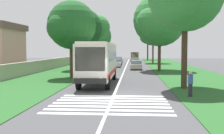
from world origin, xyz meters
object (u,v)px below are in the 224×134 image
roadside_tree_left_3 (97,28)px  roadside_tree_right_2 (147,37)px  trailing_car_0 (136,65)px  roadside_tree_right_1 (158,22)px  trailing_car_2 (117,62)px  roadside_tree_left_2 (81,29)px  roadside_tree_left_0 (96,37)px  roadside_tree_left_1 (71,26)px  roadside_tree_right_3 (153,33)px  coach_bus (99,60)px  pedestrian (190,84)px  utility_pole (83,43)px  trailing_minibus_0 (135,55)px  trailing_car_1 (116,63)px  trailing_car_3 (118,60)px

roadside_tree_left_3 → roadside_tree_right_2: bearing=-18.0°
trailing_car_0 → roadside_tree_right_1: size_ratio=0.39×
trailing_car_2 → roadside_tree_left_2: roadside_tree_left_2 is taller
roadside_tree_left_0 → roadside_tree_left_1: bearing=-177.8°
trailing_car_2 → roadside_tree_left_2: size_ratio=0.46×
roadside_tree_left_0 → roadside_tree_left_2: (-18.20, -0.05, 0.41)m
roadside_tree_left_1 → roadside_tree_left_3: 20.51m
roadside_tree_left_0 → roadside_tree_right_3: size_ratio=0.91×
coach_bus → roadside_tree_right_2: (57.81, -7.13, 4.56)m
roadside_tree_left_0 → pedestrian: (-41.54, -11.66, -4.77)m
roadside_tree_right_2 → utility_pole: roadside_tree_right_2 is taller
coach_bus → trailing_car_2: (30.59, 0.08, -1.48)m
coach_bus → roadside_tree_left_3: 25.94m
roadside_tree_right_1 → utility_pole: roadside_tree_right_1 is taller
coach_bus → roadside_tree_left_3: bearing=7.8°
trailing_car_2 → roadside_tree_left_0: size_ratio=0.48×
trailing_car_0 → roadside_tree_right_3: 20.77m
roadside_tree_left_3 → trailing_car_0: bearing=-134.0°
trailing_car_2 → roadside_tree_right_3: roadside_tree_right_3 is taller
coach_bus → roadside_tree_right_1: 18.15m
coach_bus → utility_pole: (11.89, 3.63, 1.89)m
roadside_tree_left_3 → roadside_tree_right_1: 13.70m
trailing_minibus_0 → roadside_tree_right_3: 13.36m
trailing_minibus_0 → coach_bus: bearing=176.0°
roadside_tree_left_0 → utility_pole: (-22.71, -1.17, -1.64)m
trailing_minibus_0 → roadside_tree_left_1: roadside_tree_left_1 is taller
trailing_car_1 → roadside_tree_right_2: size_ratio=0.48×
trailing_car_1 → trailing_car_2: bearing=0.9°
roadside_tree_right_2 → trailing_car_3: bearing=158.6°
utility_pole → roadside_tree_left_3: bearing=-0.7°
roadside_tree_left_1 → pedestrian: 16.45m
roadside_tree_left_2 → roadside_tree_right_2: 43.08m
trailing_car_3 → roadside_tree_right_3: 9.78m
trailing_car_2 → utility_pole: 19.33m
roadside_tree_left_3 → roadside_tree_right_2: (32.53, -10.58, -0.15)m
roadside_tree_right_1 → trailing_minibus_0: bearing=5.5°
utility_pole → pedestrian: (-18.82, -10.49, -3.13)m
trailing_car_0 → roadside_tree_left_3: (6.79, 7.03, 6.20)m
roadside_tree_right_1 → trailing_car_3: bearing=17.1°
trailing_minibus_0 → roadside_tree_right_2: (8.11, -3.64, 5.16)m
trailing_car_0 → roadside_tree_left_2: 10.14m
roadside_tree_right_1 → roadside_tree_right_2: bearing=-0.6°
roadside_tree_left_3 → trailing_car_3: bearing=-13.1°
roadside_tree_right_2 → roadside_tree_right_3: 19.81m
pedestrian → trailing_car_0: bearing=7.4°
roadside_tree_right_3 → coach_bus: bearing=169.0°
roadside_tree_left_0 → roadside_tree_left_3: 9.50m
roadside_tree_right_1 → roadside_tree_left_3: bearing=48.0°
trailing_car_0 → trailing_car_1: 6.91m
coach_bus → roadside_tree_right_1: (16.11, -6.73, 4.97)m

